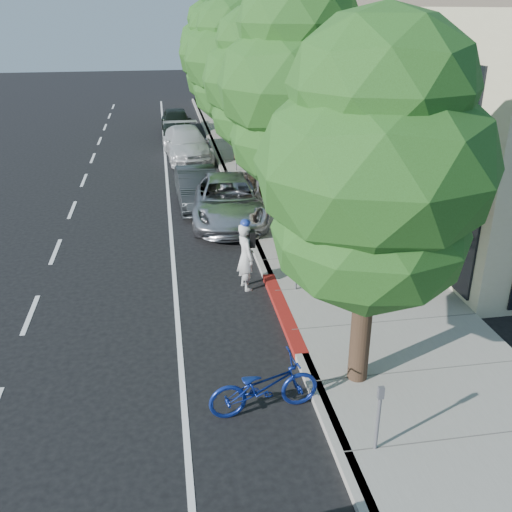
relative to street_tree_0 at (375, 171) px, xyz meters
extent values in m
plane|color=black|center=(-0.90, 2.00, -4.43)|extent=(120.00, 120.00, 0.00)
cube|color=gray|center=(1.40, 10.00, -4.36)|extent=(4.60, 56.00, 0.15)
cube|color=#9E998E|center=(-0.90, 10.00, -4.36)|extent=(0.30, 56.00, 0.15)
cube|color=maroon|center=(-0.90, 3.00, -4.36)|extent=(0.32, 4.00, 0.15)
cube|color=beige|center=(8.70, 20.00, -0.93)|extent=(10.00, 36.00, 7.00)
cylinder|color=black|center=(0.00, 0.00, -3.15)|extent=(0.40, 0.40, 2.57)
ellipsoid|color=#224916|center=(0.00, 0.00, -1.13)|extent=(3.61, 3.61, 2.89)
ellipsoid|color=#224916|center=(0.00, 0.00, 0.11)|extent=(4.24, 4.24, 3.40)
ellipsoid|color=#224916|center=(0.00, 0.00, 1.43)|extent=(3.18, 3.18, 2.55)
cylinder|color=black|center=(0.00, 6.00, -2.98)|extent=(0.40, 0.40, 2.91)
ellipsoid|color=#224916|center=(0.00, 6.00, -0.69)|extent=(3.65, 3.65, 2.92)
ellipsoid|color=#224916|center=(0.00, 6.00, 0.72)|extent=(4.30, 4.30, 3.44)
ellipsoid|color=#224916|center=(0.00, 6.00, 2.22)|extent=(3.22, 3.22, 2.58)
cylinder|color=black|center=(0.00, 12.00, -3.13)|extent=(0.40, 0.40, 2.60)
ellipsoid|color=#224916|center=(0.00, 12.00, -1.09)|extent=(3.59, 3.59, 2.87)
ellipsoid|color=#224916|center=(0.00, 12.00, 0.17)|extent=(4.22, 4.22, 3.38)
ellipsoid|color=#224916|center=(0.00, 12.00, 1.50)|extent=(3.16, 3.16, 2.53)
cylinder|color=black|center=(0.00, 18.00, -3.08)|extent=(0.40, 0.40, 2.70)
ellipsoid|color=#224916|center=(0.00, 18.00, -0.96)|extent=(4.21, 4.21, 3.37)
ellipsoid|color=#224916|center=(0.00, 18.00, 0.35)|extent=(4.95, 4.95, 3.96)
ellipsoid|color=#224916|center=(0.00, 18.00, 1.74)|extent=(3.72, 3.72, 2.97)
cylinder|color=black|center=(0.00, 24.00, -3.12)|extent=(0.40, 0.40, 2.61)
ellipsoid|color=#224916|center=(0.00, 24.00, -1.07)|extent=(4.24, 4.24, 3.40)
ellipsoid|color=#224916|center=(0.00, 24.00, 0.20)|extent=(4.99, 4.99, 4.00)
ellipsoid|color=#224916|center=(0.00, 24.00, 1.54)|extent=(3.75, 3.75, 3.00)
cylinder|color=black|center=(0.00, 30.00, -3.07)|extent=(0.40, 0.40, 2.73)
ellipsoid|color=#224916|center=(0.00, 30.00, -0.92)|extent=(3.67, 3.67, 2.93)
ellipsoid|color=#224916|center=(0.00, 30.00, 0.41)|extent=(4.31, 4.31, 3.45)
ellipsoid|color=#224916|center=(0.00, 30.00, 1.81)|extent=(3.24, 3.24, 2.59)
imported|color=silver|center=(-1.60, 4.58, -3.50)|extent=(0.59, 0.76, 1.86)
imported|color=navy|center=(-2.01, -0.53, -3.88)|extent=(2.19, 1.00, 1.11)
imported|color=#B8B7BC|center=(-1.44, 10.00, -3.68)|extent=(2.80, 5.56, 1.51)
imported|color=#222628|center=(-2.39, 11.79, -3.74)|extent=(1.61, 4.25, 1.38)
imported|color=silver|center=(-2.41, 19.17, -3.69)|extent=(2.52, 5.30, 1.49)
imported|color=black|center=(-2.71, 25.33, -3.71)|extent=(1.77, 4.27, 1.45)
imported|color=black|center=(2.97, 12.87, -3.33)|extent=(1.09, 0.95, 1.90)
camera|label=1|loc=(-3.57, -9.11, 2.62)|focal=40.00mm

